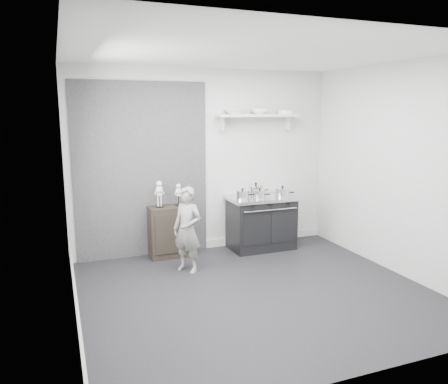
# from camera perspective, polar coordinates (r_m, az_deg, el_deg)

# --- Properties ---
(ground) EXTENTS (4.00, 4.00, 0.00)m
(ground) POSITION_cam_1_polar(r_m,az_deg,el_deg) (5.27, 4.06, -12.88)
(ground) COLOR black
(ground) RESTS_ON ground
(room_shell) EXTENTS (4.02, 3.62, 2.71)m
(room_shell) POSITION_cam_1_polar(r_m,az_deg,el_deg) (4.95, 2.64, 5.27)
(room_shell) COLOR #BCBCBA
(room_shell) RESTS_ON ground
(wall_shelf) EXTENTS (1.30, 0.26, 0.24)m
(wall_shelf) POSITION_cam_1_polar(r_m,az_deg,el_deg) (6.69, 4.42, 9.83)
(wall_shelf) COLOR silver
(wall_shelf) RESTS_ON room_shell
(stove) EXTENTS (1.01, 0.63, 0.81)m
(stove) POSITION_cam_1_polar(r_m,az_deg,el_deg) (6.72, 4.89, -3.96)
(stove) COLOR black
(stove) RESTS_ON ground
(side_cabinet) EXTENTS (0.57, 0.33, 0.74)m
(side_cabinet) POSITION_cam_1_polar(r_m,az_deg,el_deg) (6.39, -7.16, -5.14)
(side_cabinet) COLOR black
(side_cabinet) RESTS_ON ground
(child) EXTENTS (0.47, 0.49, 1.13)m
(child) POSITION_cam_1_polar(r_m,az_deg,el_deg) (5.73, -4.79, -4.93)
(child) COLOR gray
(child) RESTS_ON ground
(pot_front_left) EXTENTS (0.29, 0.20, 0.17)m
(pot_front_left) POSITION_cam_1_polar(r_m,az_deg,el_deg) (6.41, 2.44, -0.35)
(pot_front_left) COLOR silver
(pot_front_left) RESTS_ON stove
(pot_back_left) EXTENTS (0.32, 0.23, 0.21)m
(pot_back_left) POSITION_cam_1_polar(r_m,az_deg,el_deg) (6.69, 4.18, 0.24)
(pot_back_left) COLOR silver
(pot_back_left) RESTS_ON stove
(pot_front_right) EXTENTS (0.31, 0.22, 0.18)m
(pot_front_right) POSITION_cam_1_polar(r_m,az_deg,el_deg) (6.61, 7.65, -0.08)
(pot_front_right) COLOR silver
(pot_front_right) RESTS_ON stove
(pot_front_center) EXTENTS (0.25, 0.17, 0.16)m
(pot_front_center) POSITION_cam_1_polar(r_m,az_deg,el_deg) (6.46, 4.68, -0.31)
(pot_front_center) COLOR silver
(pot_front_center) RESTS_ON stove
(skeleton_full) EXTENTS (0.12, 0.08, 0.44)m
(skeleton_full) POSITION_cam_1_polar(r_m,az_deg,el_deg) (6.23, -8.45, -0.01)
(skeleton_full) COLOR silver
(skeleton_full) RESTS_ON side_cabinet
(skeleton_torso) EXTENTS (0.10, 0.07, 0.37)m
(skeleton_torso) POSITION_cam_1_polar(r_m,az_deg,el_deg) (6.30, -5.96, -0.15)
(skeleton_torso) COLOR silver
(skeleton_torso) RESTS_ON side_cabinet
(bowl_large) EXTENTS (0.30, 0.30, 0.07)m
(bowl_large) POSITION_cam_1_polar(r_m,az_deg,el_deg) (6.53, 1.42, 10.44)
(bowl_large) COLOR white
(bowl_large) RESTS_ON wall_shelf
(bowl_small) EXTENTS (0.26, 0.26, 0.08)m
(bowl_small) POSITION_cam_1_polar(r_m,az_deg,el_deg) (6.70, 4.72, 10.45)
(bowl_small) COLOR white
(bowl_small) RESTS_ON wall_shelf
(plate_stack) EXTENTS (0.24, 0.24, 0.06)m
(plate_stack) POSITION_cam_1_polar(r_m,az_deg,el_deg) (6.90, 8.06, 10.30)
(plate_stack) COLOR white
(plate_stack) RESTS_ON wall_shelf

